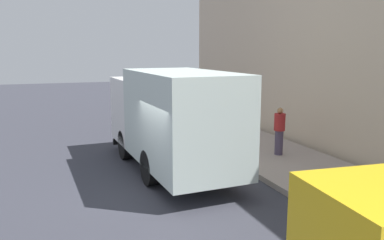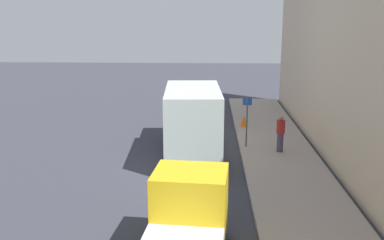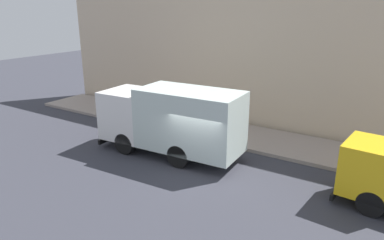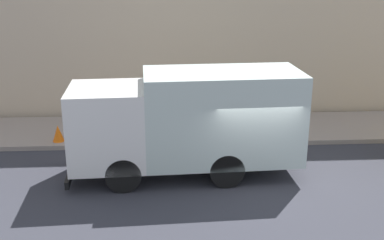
{
  "view_description": "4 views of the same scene",
  "coord_description": "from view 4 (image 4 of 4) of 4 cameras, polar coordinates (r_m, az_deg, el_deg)",
  "views": [
    {
      "loc": [
        -2.92,
        -9.91,
        3.94
      ],
      "look_at": [
        1.22,
        1.31,
        1.8
      ],
      "focal_mm": 36.59,
      "sensor_mm": 36.0,
      "label": 1
    },
    {
      "loc": [
        1.48,
        -18.04,
        6.61
      ],
      "look_at": [
        0.71,
        1.74,
        1.73
      ],
      "focal_mm": 41.36,
      "sensor_mm": 36.0,
      "label": 2
    },
    {
      "loc": [
        -12.14,
        -7.38,
        6.88
      ],
      "look_at": [
        1.47,
        1.29,
        1.69
      ],
      "focal_mm": 33.02,
      "sensor_mm": 36.0,
      "label": 3
    },
    {
      "loc": [
        -13.19,
        2.7,
        6.37
      ],
      "look_at": [
        0.89,
        1.89,
        1.76
      ],
      "focal_mm": 44.36,
      "sensor_mm": 36.0,
      "label": 4
    }
  ],
  "objects": [
    {
      "name": "large_utility_truck",
      "position": [
        14.65,
        -0.4,
        0.05
      ],
      "size": [
        2.72,
        7.27,
        3.32
      ],
      "rotation": [
        0.0,
        0.0,
        0.05
      ],
      "color": "white",
      "rests_on": "ground"
    },
    {
      "name": "sidewalk",
      "position": [
        19.21,
        4.97,
        -1.04
      ],
      "size": [
        3.52,
        30.0,
        0.17
      ],
      "primitive_type": "cube",
      "color": "#9E9087",
      "rests_on": "ground"
    },
    {
      "name": "pedestrian_walking",
      "position": [
        18.8,
        -1.01,
        1.78
      ],
      "size": [
        0.55,
        0.55,
        1.73
      ],
      "rotation": [
        0.0,
        0.0,
        3.7
      ],
      "color": "#443A51",
      "rests_on": "sidewalk"
    },
    {
      "name": "ground",
      "position": [
        14.89,
        7.54,
        -7.37
      ],
      "size": [
        80.0,
        80.0,
        0.0
      ],
      "primitive_type": "plane",
      "color": "#363740"
    },
    {
      "name": "building_facade",
      "position": [
        20.47,
        4.41,
        12.87
      ],
      "size": [
        0.5,
        30.0,
        9.03
      ],
      "primitive_type": "cube",
      "color": "beige",
      "rests_on": "ground"
    },
    {
      "name": "traffic_cone_orange",
      "position": [
        18.14,
        -15.8,
        -1.55
      ],
      "size": [
        0.43,
        0.43,
        0.61
      ],
      "primitive_type": "cone",
      "color": "orange",
      "rests_on": "sidewalk"
    },
    {
      "name": "street_sign_post",
      "position": [
        17.17,
        -3.28,
        2.12
      ],
      "size": [
        0.44,
        0.08,
        2.49
      ],
      "color": "#4C5156",
      "rests_on": "sidewalk"
    }
  ]
}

